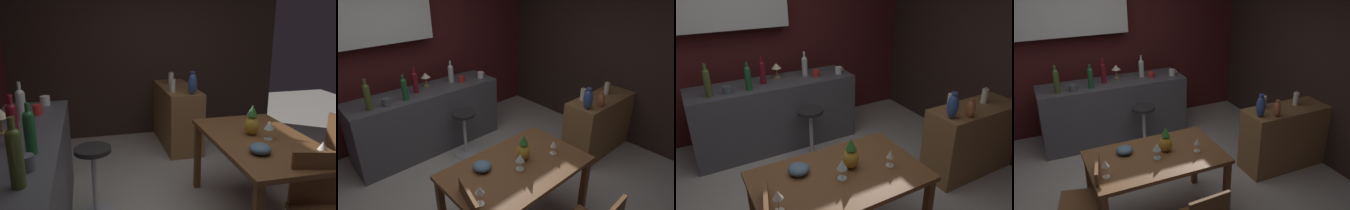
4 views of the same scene
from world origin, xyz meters
The scene contains 25 objects.
ground_plane centered at (0.00, 0.00, 0.00)m, with size 9.00×9.00×0.00m, color #B7B2A8.
wall_kitchen_back centered at (-0.06, 2.08, 1.41)m, with size 5.20×0.33×2.60m.
wall_side_right centered at (2.55, 0.30, 1.30)m, with size 0.10×4.40×2.60m, color #33231E.
dining_table centered at (0.10, -0.42, 0.65)m, with size 1.35×0.82×0.74m.
kitchen_counter centered at (0.18, 1.51, 0.45)m, with size 2.10×0.60×0.90m, color #4C4C51.
sideboard_cabinet centered at (1.96, -0.18, 0.41)m, with size 1.10×0.44×0.82m, color olive.
chair_near_window centered at (-0.62, -0.49, 0.48)m, with size 0.49×0.49×0.87m.
bar_stool centered at (0.45, 0.99, 0.35)m, with size 0.34×0.34×0.66m.
wine_glass_left centered at (0.09, -0.47, 0.86)m, with size 0.08×0.08×0.16m.
wine_glass_right centered at (0.51, -0.51, 0.84)m, with size 0.07×0.07×0.14m.
wine_glass_center centered at (-0.45, -0.58, 0.87)m, with size 0.07×0.07×0.17m.
pineapple_centerpiece centered at (0.22, -0.38, 0.86)m, with size 0.13×0.13×0.27m.
fruit_bowl centered at (-0.18, -0.25, 0.78)m, with size 0.17×0.17×0.08m, color slate.
wine_bottle_ruby centered at (0.06, 1.52, 1.06)m, with size 0.07×0.07×0.35m.
wine_bottle_olive centered at (-0.60, 1.38, 1.08)m, with size 0.08×0.08×0.38m.
wine_bottle_clear centered at (0.64, 1.56, 1.04)m, with size 0.08×0.08×0.33m.
wine_bottle_green centered at (-0.15, 1.38, 1.06)m, with size 0.07×0.07×0.34m.
cup_white centered at (1.08, 1.42, 0.95)m, with size 0.13×0.09×0.09m.
cup_red centered at (0.75, 1.45, 0.95)m, with size 0.12×0.08×0.09m.
cup_slate centered at (-0.40, 1.37, 0.95)m, with size 0.13×0.09×0.09m.
counter_lamp centered at (0.28, 1.64, 1.05)m, with size 0.13×0.13×0.20m.
pillar_candle_tall centered at (2.12, -0.14, 0.90)m, with size 0.07×0.07×0.19m.
pillar_candle_short centered at (1.69, -0.04, 0.90)m, with size 0.07×0.07×0.19m.
vase_ceramic_blue centered at (1.49, -0.24, 0.95)m, with size 0.11×0.11×0.28m.
vase_copper centered at (1.67, -0.32, 0.92)m, with size 0.09×0.09×0.21m.
Camera 4 is at (-0.98, -3.34, 2.61)m, focal length 38.26 mm.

